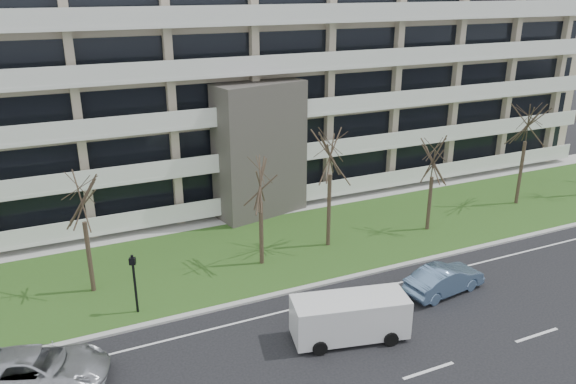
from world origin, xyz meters
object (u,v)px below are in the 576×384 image
silver_pickup (35,370)px  pedestrian_signal (134,277)px  white_van (351,314)px  blue_sedan (444,279)px

silver_pickup → pedestrian_signal: 5.98m
silver_pickup → white_van: size_ratio=1.04×
white_van → pedestrian_signal: size_ratio=1.75×
silver_pickup → pedestrian_signal: (4.55, 3.70, 1.19)m
blue_sedan → white_van: (-6.35, -1.45, 0.46)m
silver_pickup → white_van: bearing=-81.8°
silver_pickup → white_van: white_van is taller
pedestrian_signal → blue_sedan: bearing=5.8°
silver_pickup → pedestrian_signal: size_ratio=1.82×
silver_pickup → blue_sedan: bearing=-74.3°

